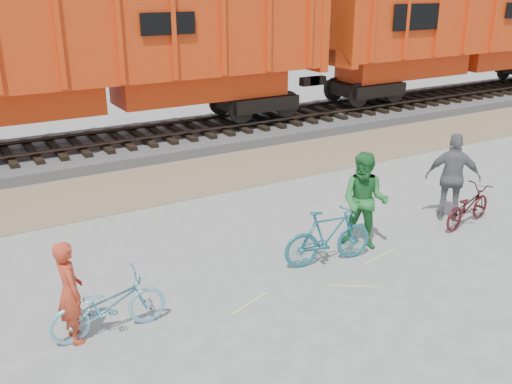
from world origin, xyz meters
TOP-DOWN VIEW (x-y plane):
  - ground at (0.00, 0.00)m, footprint 120.00×120.00m
  - gravel_strip at (0.00, 5.50)m, footprint 120.00×3.00m
  - ballast_bed at (0.00, 9.00)m, footprint 120.00×4.00m
  - track at (0.00, 9.00)m, footprint 120.00×2.60m
  - hopper_car_center at (-0.26, 9.00)m, footprint 14.00×3.13m
  - hopper_car_right at (14.74, 9.00)m, footprint 14.00×3.13m
  - bicycle_blue at (-3.19, -0.44)m, footprint 1.76×0.63m
  - bicycle_teal at (0.98, -0.26)m, footprint 1.82×0.76m
  - bicycle_maroon at (4.63, -0.36)m, footprint 1.69×0.87m
  - person_solo at (-3.69, -0.34)m, footprint 0.42×0.60m
  - person_man at (1.98, -0.06)m, footprint 1.15×1.19m
  - person_woman at (4.53, 0.04)m, footprint 1.14×1.15m

SIDE VIEW (x-z plane):
  - ground at x=0.00m, z-range 0.00..0.00m
  - gravel_strip at x=0.00m, z-range 0.00..0.02m
  - ballast_bed at x=0.00m, z-range 0.00..0.30m
  - bicycle_maroon at x=4.63m, z-range 0.00..0.85m
  - bicycle_blue at x=-3.19m, z-range 0.00..0.92m
  - track at x=0.00m, z-range 0.35..0.59m
  - bicycle_teal at x=0.98m, z-range 0.00..1.06m
  - person_solo at x=-3.69m, z-range 0.00..1.57m
  - person_man at x=1.98m, z-range 0.00..1.93m
  - person_woman at x=4.53m, z-range 0.00..1.95m
  - hopper_car_center at x=-0.26m, z-range 0.68..5.33m
  - hopper_car_right at x=14.74m, z-range 0.68..5.33m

